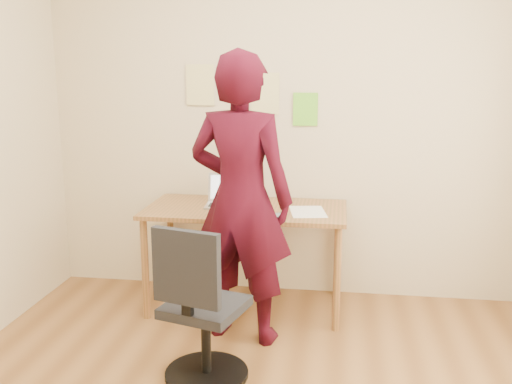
% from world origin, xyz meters
% --- Properties ---
extents(room, '(3.58, 3.58, 2.78)m').
position_xyz_m(room, '(0.00, 0.00, 1.35)').
color(room, brown).
rests_on(room, ground).
extents(desk, '(1.40, 0.70, 0.74)m').
position_xyz_m(desk, '(-0.21, 1.38, 0.65)').
color(desk, '#915D32').
rests_on(desk, ground).
extents(laptop, '(0.32, 0.29, 0.22)m').
position_xyz_m(laptop, '(-0.35, 1.44, 0.79)').
color(laptop, '#AAAAB1').
rests_on(laptop, desk).
extents(paper_sheet, '(0.29, 0.37, 0.00)m').
position_xyz_m(paper_sheet, '(0.23, 1.33, 0.74)').
color(paper_sheet, white).
rests_on(paper_sheet, desk).
extents(phone, '(0.08, 0.14, 0.01)m').
position_xyz_m(phone, '(0.05, 1.17, 0.75)').
color(phone, black).
rests_on(phone, desk).
extents(wall_note_left, '(0.21, 0.00, 0.30)m').
position_xyz_m(wall_note_left, '(-0.61, 1.74, 1.58)').
color(wall_note_left, '#DCCE83').
rests_on(wall_note_left, room).
extents(wall_note_mid, '(0.21, 0.00, 0.30)m').
position_xyz_m(wall_note_mid, '(-0.12, 1.74, 1.52)').
color(wall_note_mid, '#DCCE83').
rests_on(wall_note_mid, room).
extents(wall_note_right, '(0.18, 0.00, 0.24)m').
position_xyz_m(wall_note_right, '(0.18, 1.74, 1.40)').
color(wall_note_right, '#6ED02E').
rests_on(wall_note_right, room).
extents(office_chair, '(0.49, 0.50, 0.91)m').
position_xyz_m(office_chair, '(-0.28, 0.34, 0.39)').
color(office_chair, black).
rests_on(office_chair, ground).
extents(person, '(0.73, 0.55, 1.81)m').
position_xyz_m(person, '(-0.16, 0.91, 0.91)').
color(person, '#350713').
rests_on(person, ground).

